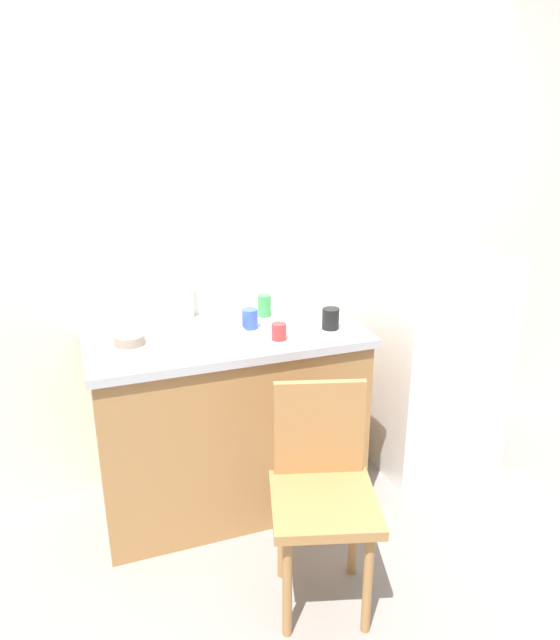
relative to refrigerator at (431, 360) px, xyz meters
The scene contains 13 objects.
ground_plane 1.25m from the refrigerator, 143.23° to the right, with size 8.00×8.00×0.00m, color gray.
back_wall 1.15m from the refrigerator, 158.92° to the left, with size 4.80×0.10×2.49m, color silver.
cabinet_base 1.16m from the refrigerator, behind, with size 1.23×0.60×0.86m, color #A87542.
countertop 1.18m from the refrigerator, behind, with size 1.27×0.64×0.04m, color #B7B7BC.
faucet 1.35m from the refrigerator, 169.20° to the left, with size 0.02×0.02×0.24m, color #B7B7BC.
refrigerator is the anchor object (origin of this frame).
chair 1.21m from the refrigerator, 142.93° to the right, with size 0.50×0.50×0.89m.
dish_tray 1.27m from the refrigerator, behind, with size 0.28×0.20×0.05m, color white.
terracotta_bowl 1.61m from the refrigerator, behind, with size 0.13×0.13×0.04m, color gray.
cup_green 0.98m from the refrigerator, 169.95° to the left, with size 0.07×0.07×0.11m, color green.
cup_blue 1.08m from the refrigerator, behind, with size 0.07×0.07×0.09m, color blue.
cup_black 0.77m from the refrigerator, 169.67° to the right, with size 0.08×0.08×0.10m, color black.
cup_red 1.02m from the refrigerator, 169.73° to the right, with size 0.07×0.07×0.08m, color red.
Camera 1 is at (-0.89, -1.82, 1.86)m, focal length 33.01 mm.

